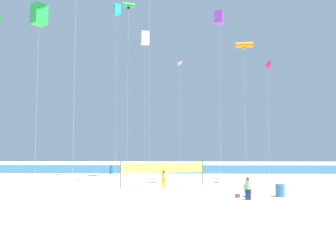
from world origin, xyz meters
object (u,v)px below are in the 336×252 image
(kite_magenta_delta, at_px, (267,66))
(kite_orange_tube, at_px, (244,45))
(kite_green_box, at_px, (39,15))
(trash_barrel, at_px, (280,190))
(volleyball_net, at_px, (163,169))
(kite_violet_box, at_px, (219,18))
(beachgoer_teal_shirt, at_px, (111,172))
(beachgoer_sage_shirt, at_px, (248,187))
(kite_green_tube, at_px, (128,6))
(folding_beach_chair, at_px, (248,190))
(beachgoer_mustard_shirt, at_px, (164,178))
(kite_cyan_box, at_px, (117,10))
(beach_handbag, at_px, (237,196))
(kite_pink_diamond, at_px, (179,66))
(kite_white_box, at_px, (145,38))

(kite_magenta_delta, bearing_deg, kite_orange_tube, 94.17)
(kite_magenta_delta, distance_m, kite_green_box, 20.72)
(trash_barrel, bearing_deg, volleyball_net, 147.37)
(kite_violet_box, bearing_deg, beachgoer_teal_shirt, 155.25)
(beachgoer_sage_shirt, relative_size, kite_magenta_delta, 0.13)
(kite_green_tube, height_order, kite_orange_tube, kite_green_tube)
(folding_beach_chair, relative_size, kite_green_tube, 0.04)
(beachgoer_mustard_shirt, distance_m, kite_cyan_box, 21.80)
(kite_green_tube, bearing_deg, trash_barrel, -39.72)
(volleyball_net, xyz_separation_m, kite_cyan_box, (-5.82, 7.22, 18.60))
(beachgoer_teal_shirt, bearing_deg, beachgoer_sage_shirt, -176.77)
(kite_green_box, bearing_deg, beachgoer_sage_shirt, -1.22)
(volleyball_net, xyz_separation_m, kite_violet_box, (5.37, -0.37, 14.33))
(beachgoer_mustard_shirt, relative_size, kite_green_tube, 0.08)
(folding_beach_chair, distance_m, kite_magenta_delta, 13.34)
(kite_magenta_delta, bearing_deg, beach_handbag, -122.55)
(beachgoer_sage_shirt, height_order, kite_green_tube, kite_green_tube)
(folding_beach_chair, relative_size, kite_pink_diamond, 0.07)
(kite_green_tube, xyz_separation_m, kite_cyan_box, (-1.69, 2.08, 0.46))
(folding_beach_chair, relative_size, beach_handbag, 2.64)
(kite_violet_box, bearing_deg, kite_white_box, 136.98)
(beachgoer_sage_shirt, bearing_deg, volleyball_net, -49.01)
(beachgoer_teal_shirt, bearing_deg, kite_white_box, -100.82)
(beachgoer_teal_shirt, bearing_deg, volleyball_net, -171.47)
(kite_cyan_box, distance_m, kite_magenta_delta, 19.31)
(trash_barrel, distance_m, kite_green_tube, 25.77)
(beachgoer_teal_shirt, distance_m, kite_magenta_delta, 19.60)
(kite_orange_tube, height_order, kite_green_box, kite_orange_tube)
(volleyball_net, xyz_separation_m, kite_green_tube, (-4.13, 5.14, 18.15))
(trash_barrel, bearing_deg, kite_pink_diamond, 127.57)
(kite_white_box, xyz_separation_m, kite_violet_box, (7.74, -7.22, -0.64))
(kite_pink_diamond, bearing_deg, kite_orange_tube, 28.11)
(kite_green_tube, distance_m, kite_orange_tube, 14.53)
(kite_cyan_box, distance_m, kite_violet_box, 14.18)
(volleyball_net, distance_m, kite_green_tube, 19.31)
(folding_beach_chair, height_order, kite_white_box, kite_white_box)
(beach_handbag, relative_size, kite_magenta_delta, 0.03)
(beachgoer_teal_shirt, height_order, kite_green_box, kite_green_box)
(kite_cyan_box, bearing_deg, beachgoer_sage_shirt, -50.03)
(kite_white_box, xyz_separation_m, kite_orange_tube, (11.97, 1.19, -0.57))
(kite_pink_diamond, bearing_deg, kite_cyan_box, 155.32)
(volleyball_net, height_order, beach_handbag, volleyball_net)
(folding_beach_chair, relative_size, trash_barrel, 0.95)
(kite_green_tube, relative_size, kite_green_box, 1.40)
(folding_beach_chair, distance_m, kite_green_tube, 24.65)
(kite_orange_tube, bearing_deg, kite_white_box, -174.32)
(beachgoer_teal_shirt, height_order, folding_beach_chair, beachgoer_teal_shirt)
(kite_cyan_box, relative_size, kite_pink_diamond, 1.61)
(beachgoer_sage_shirt, bearing_deg, kite_orange_tube, -102.37)
(beachgoer_mustard_shirt, height_order, volleyball_net, volleyball_net)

